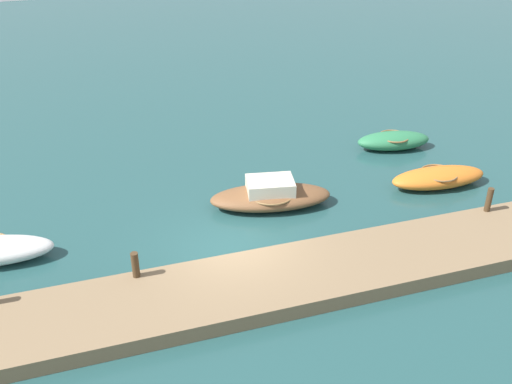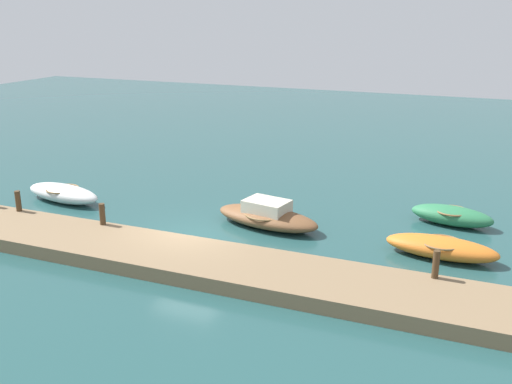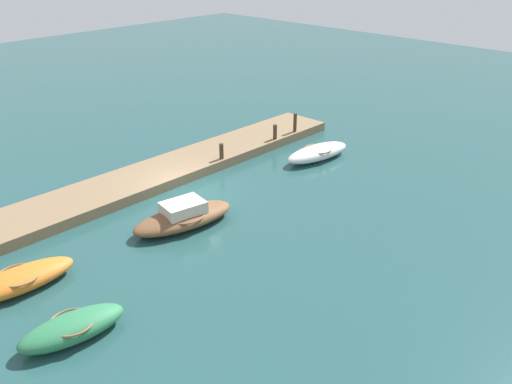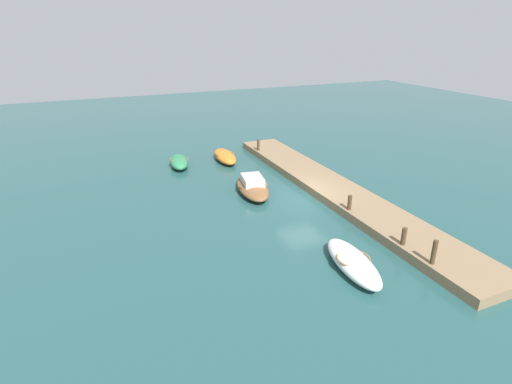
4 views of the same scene
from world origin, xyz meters
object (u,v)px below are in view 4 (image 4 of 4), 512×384
Objects in this scene: motorboat_brown at (252,186)px; mooring_post_mid_west at (404,236)px; mooring_post_mid_east at (350,203)px; rowboat_white at (353,262)px; dinghy_green at (179,162)px; mooring_post_west at (434,252)px; mooring_post_east at (258,145)px; rowboat_orange at (225,156)px.

mooring_post_mid_west is at bearing -149.99° from motorboat_brown.
mooring_post_mid_east is (-5.17, -3.29, 0.45)m from motorboat_brown.
rowboat_white reaches higher than dinghy_green.
mooring_post_west is 17.36m from mooring_post_east.
rowboat_orange is 6.52m from motorboat_brown.
mooring_post_east reaches higher than rowboat_orange.
motorboat_brown reaches higher than rowboat_orange.
mooring_post_west reaches higher than mooring_post_mid_west.
mooring_post_mid_east is (5.62, 0.00, -0.14)m from mooring_post_west.
mooring_post_west is at bearing 180.00° from mooring_post_mid_west.
mooring_post_west is 1.32× the size of mooring_post_mid_west.
dinghy_green is at bearing 93.27° from rowboat_orange.
mooring_post_mid_west is at bearing 180.00° from mooring_post_east.
rowboat_white is 2.82m from mooring_post_mid_west.
mooring_post_east reaches higher than rowboat_white.
mooring_post_mid_east is (3.95, 0.00, -0.01)m from mooring_post_mid_west.
rowboat_orange is at bearing -81.72° from dinghy_green.
rowboat_white is 3.83× the size of mooring_post_west.
rowboat_orange is 4.72× the size of mooring_post_mid_west.
dinghy_green is at bearing 90.40° from mooring_post_east.
motorboat_brown is at bearing 153.44° from mooring_post_east.
mooring_post_west is 1.67m from mooring_post_mid_west.
mooring_post_west is at bearing 180.00° from mooring_post_mid_east.
mooring_post_mid_west is (0.20, -2.77, 0.50)m from rowboat_white.
mooring_post_west reaches higher than dinghy_green.
rowboat_orange is at bearing 9.04° from mooring_post_west.
rowboat_orange is at bearing 8.11° from rowboat_white.
mooring_post_east reaches higher than dinghy_green.
mooring_post_mid_west is 3.95m from mooring_post_mid_east.
motorboat_brown is 11.29m from mooring_post_west.
mooring_post_east is (15.90, -2.77, 0.53)m from rowboat_white.
rowboat_orange is at bearing 5.44° from motorboat_brown.
mooring_post_mid_west is at bearing -149.48° from dinghy_green.
motorboat_brown is at bearing 32.48° from mooring_post_mid_east.
rowboat_orange is 1.16× the size of dinghy_green.
mooring_post_west reaches higher than mooring_post_east.
rowboat_white is 5.14× the size of mooring_post_mid_east.
rowboat_orange is at bearing 91.66° from mooring_post_east.
mooring_post_mid_east is at bearing -25.53° from rowboat_white.
dinghy_green is at bearing 27.96° from mooring_post_mid_east.
rowboat_white is 5.05× the size of mooring_post_mid_west.
motorboat_brown is at bearing -147.03° from dinghy_green.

